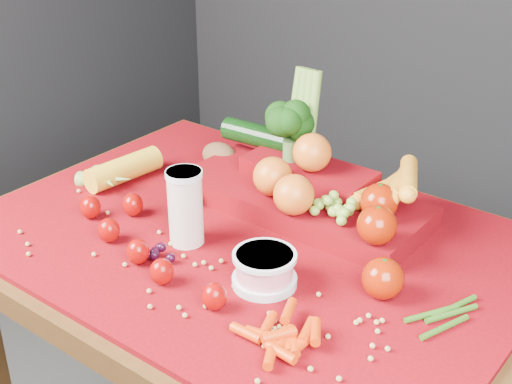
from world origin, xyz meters
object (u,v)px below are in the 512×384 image
Objects in this scene: yogurt_bowl at (265,268)px; produce_mound at (312,186)px; milk_glass at (185,205)px; table at (250,282)px.

produce_mound reaches higher than yogurt_bowl.
milk_glass reaches higher than yogurt_bowl.
table is at bearing -104.19° from produce_mound.
table is 0.22m from milk_glass.
produce_mound reaches higher than table.
milk_glass is 1.32× the size of yogurt_bowl.
produce_mound is (0.04, 0.15, 0.17)m from table.
yogurt_bowl is 0.28m from produce_mound.
yogurt_bowl is 0.19× the size of produce_mound.
yogurt_bowl is (0.12, -0.11, 0.14)m from table.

